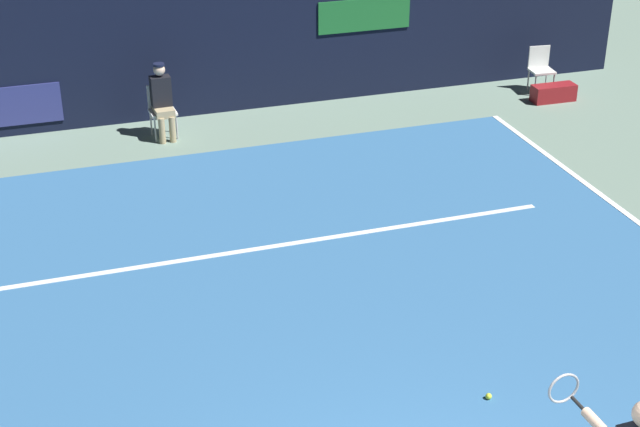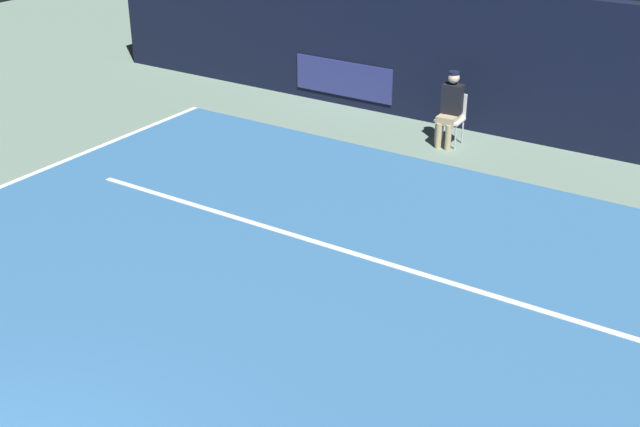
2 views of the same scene
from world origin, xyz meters
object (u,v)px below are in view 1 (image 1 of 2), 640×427
Objects in this scene: equipment_bag at (553,93)px; tennis_ball at (489,396)px; line_judge_on_chair at (162,100)px; courtside_chair_near at (541,67)px.

tennis_ball is at bearing -123.39° from equipment_bag.
line_judge_on_chair reaches higher than tennis_ball.
tennis_ball is at bearing -76.60° from line_judge_on_chair.
line_judge_on_chair is 19.41× the size of tennis_ball.
tennis_ball is (1.99, -8.35, -0.64)m from line_judge_on_chair.
equipment_bag reaches higher than tennis_ball.
line_judge_on_chair is at bearing -179.33° from courtside_chair_near.
tennis_ball is (-5.37, -8.44, -0.46)m from courtside_chair_near.
line_judge_on_chair reaches higher than courtside_chair_near.
line_judge_on_chair is 7.38m from equipment_bag.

